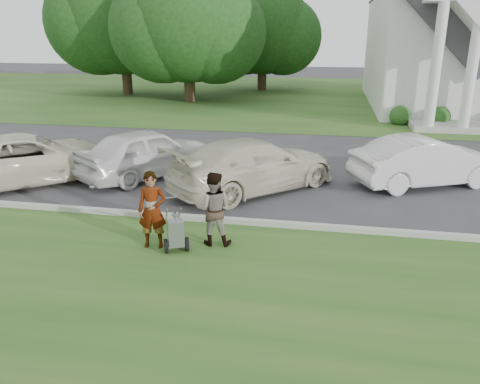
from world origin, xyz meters
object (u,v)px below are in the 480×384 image
(tree_left, at_px, (187,25))
(person_left, at_px, (152,211))
(car_a, at_px, (29,159))
(car_c, at_px, (253,165))
(tree_back, at_px, (262,32))
(striping_cart, at_px, (176,234))
(parking_meter_near, at_px, (152,192))
(tree_far, at_px, (122,18))
(church, at_px, (452,11))
(car_b, at_px, (148,152))
(person_right, at_px, (213,209))
(car_d, at_px, (426,161))

(tree_left, relative_size, person_left, 6.02)
(car_a, height_order, car_c, car_c)
(tree_back, distance_m, striping_cart, 31.65)
(car_a, bearing_deg, parking_meter_near, -158.86)
(striping_cart, bearing_deg, tree_far, 91.68)
(tree_back, bearing_deg, car_c, -82.34)
(church, height_order, tree_back, church)
(parking_meter_near, bearing_deg, car_c, 56.93)
(tree_back, relative_size, car_b, 1.99)
(church, distance_m, person_right, 26.23)
(church, height_order, car_b, church)
(person_left, xyz_separation_m, person_right, (1.30, 0.40, -0.02))
(church, distance_m, car_b, 23.64)
(tree_far, relative_size, car_d, 2.46)
(car_c, relative_size, car_d, 1.17)
(car_d, bearing_deg, tree_left, 12.09)
(tree_far, distance_m, car_c, 25.98)
(striping_cart, distance_m, person_right, 1.00)
(church, height_order, car_a, church)
(church, height_order, parking_meter_near, church)
(tree_back, bearing_deg, car_a, -97.75)
(striping_cart, bearing_deg, parking_meter_near, 102.88)
(striping_cart, distance_m, car_d, 8.80)
(car_a, relative_size, car_b, 1.18)
(parking_meter_near, bearing_deg, person_right, -26.79)
(tree_left, bearing_deg, church, 3.79)
(person_right, bearing_deg, car_a, -33.18)
(tree_far, xyz_separation_m, car_c, (13.58, -21.61, -4.89))
(church, bearing_deg, car_d, -102.73)
(church, xyz_separation_m, tree_far, (-23.01, 1.87, -0.25))
(tree_left, relative_size, car_d, 2.25)
(tree_left, bearing_deg, tree_back, 63.43)
(car_d, bearing_deg, parking_meter_near, 97.42)
(tree_far, bearing_deg, person_left, -65.29)
(tree_far, height_order, striping_cart, tree_far)
(car_b, distance_m, car_c, 3.83)
(tree_left, height_order, person_left, tree_left)
(person_right, relative_size, parking_meter_near, 1.27)
(car_b, bearing_deg, tree_left, -43.21)
(tree_back, xyz_separation_m, car_b, (-0.17, -25.82, -3.90))
(car_c, bearing_deg, car_b, 32.00)
(person_right, bearing_deg, car_b, -61.04)
(striping_cart, height_order, car_a, car_a)
(tree_far, xyz_separation_m, striping_cart, (12.59, -26.25, -5.27))
(tree_far, xyz_separation_m, car_d, (18.89, -20.12, -4.91))
(parking_meter_near, xyz_separation_m, car_c, (2.08, 3.19, -0.05))
(tree_left, relative_size, car_c, 1.92)
(tree_back, relative_size, striping_cart, 8.37)
(tree_far, bearing_deg, car_a, -74.14)
(car_c, bearing_deg, car_a, 48.37)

